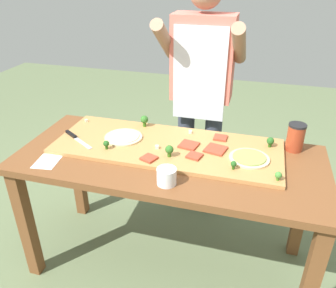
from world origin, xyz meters
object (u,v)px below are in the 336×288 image
cheese_crumble_b (190,132)px  flour_cup (167,177)px  cheese_crumble_c (86,121)px  broccoli_floret_back_mid (169,150)px  cheese_crumble_a (157,147)px  prep_table (169,174)px  recipe_note (47,161)px  pizza_whole_white_garlic (123,137)px  pizza_slice_near_right (149,158)px  cook_center (202,85)px  broccoli_floret_back_left (270,141)px  pizza_whole_pesto_green (249,158)px  pizza_slice_far_right (216,149)px  pizza_slice_far_left (220,138)px  pizza_slice_near_left (194,156)px  sauce_jar (296,137)px  chefs_knife (75,137)px  broccoli_floret_front_left (106,144)px  broccoli_floret_center_left (144,120)px  pizza_slice_center (189,145)px  broccoli_floret_front_mid (234,164)px  broccoli_floret_center_right (278,175)px

cheese_crumble_b → flour_cup: flour_cup is taller
cheese_crumble_c → broccoli_floret_back_mid: bearing=-23.9°
cheese_crumble_b → flour_cup: 0.52m
cheese_crumble_a → flour_cup: bearing=-64.2°
prep_table → recipe_note: size_ratio=11.07×
prep_table → pizza_whole_white_garlic: (-0.31, 0.10, 0.14)m
pizza_slice_near_right → cook_center: (0.13, 0.73, 0.18)m
pizza_whole_white_garlic → pizza_slice_near_right: (0.22, -0.19, -0.00)m
broccoli_floret_back_left → prep_table: bearing=-156.8°
pizza_whole_white_garlic → cheese_crumble_c: bearing=155.0°
broccoli_floret_back_mid → pizza_whole_pesto_green: bearing=11.8°
pizza_slice_far_right → pizza_slice_far_left: 0.15m
pizza_slice_near_left → flour_cup: flour_cup is taller
flour_cup → sauce_jar: 0.79m
chefs_knife → broccoli_floret_front_left: size_ratio=4.82×
broccoli_floret_center_left → flour_cup: bearing=-61.0°
pizza_whole_pesto_green → flour_cup: 0.48m
pizza_slice_center → cheese_crumble_b: (-0.03, 0.16, 0.00)m
pizza_slice_near_left → broccoli_floret_front_mid: size_ratio=1.60×
prep_table → cheese_crumble_c: (-0.63, 0.25, 0.14)m
broccoli_floret_center_left → cheese_crumble_c: 0.39m
prep_table → recipe_note: 0.66m
sauce_jar → broccoli_floret_back_mid: bearing=-155.3°
pizza_slice_near_right → cheese_crumble_b: size_ratio=3.96×
flour_cup → cook_center: size_ratio=0.06×
pizza_slice_near_left → broccoli_floret_back_left: bearing=30.8°
recipe_note → cook_center: bearing=52.7°
pizza_slice_near_left → recipe_note: size_ratio=0.48×
pizza_slice_near_right → broccoli_floret_front_mid: (0.44, 0.02, 0.02)m
flour_cup → chefs_knife: bearing=156.9°
pizza_slice_near_right → broccoli_floret_back_mid: size_ratio=1.10×
sauce_jar → prep_table: bearing=-158.0°
cheese_crumble_a → flour_cup: (0.14, -0.28, 0.01)m
pizza_slice_far_right → broccoli_floret_center_left: 0.52m
pizza_whole_pesto_green → pizza_slice_far_left: (-0.18, 0.19, -0.00)m
broccoli_floret_back_mid → broccoli_floret_back_left: bearing=26.5°
pizza_whole_white_garlic → broccoli_floret_center_right: broccoli_floret_center_right is taller
pizza_slice_far_right → cheese_crumble_b: 0.25m
prep_table → cheese_crumble_a: bearing=156.4°
prep_table → chefs_knife: size_ratio=6.80×
pizza_slice_far_left → cheese_crumble_b: (-0.19, 0.02, 0.00)m
chefs_knife → cheese_crumble_c: size_ratio=15.11×
pizza_whole_white_garlic → pizza_slice_near_left: size_ratio=3.02×
cook_center → cheese_crumble_a: bearing=-102.0°
pizza_slice_far_right → flour_cup: 0.40m
pizza_slice_center → cheese_crumble_b: size_ratio=5.33×
pizza_slice_near_left → recipe_note: pizza_slice_near_left is taller
pizza_whole_pesto_green → cheese_crumble_c: 1.07m
pizza_slice_far_right → cheese_crumble_c: size_ratio=6.60×
broccoli_floret_center_left → sauce_jar: sauce_jar is taller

